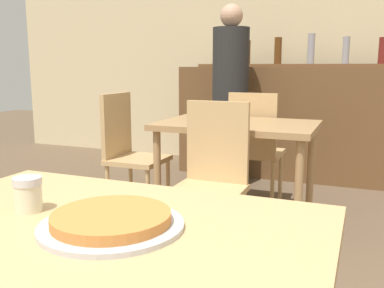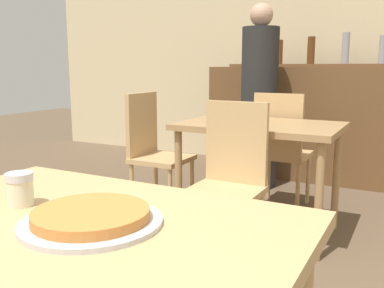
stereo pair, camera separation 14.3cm
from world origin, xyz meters
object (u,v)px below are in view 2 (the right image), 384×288
(pizza_tray, at_px, (91,218))
(cheese_shaker, at_px, (20,189))
(chair_far_side_front, at_px, (229,173))
(chair_far_side_left, at_px, (153,146))
(person_standing, at_px, (259,90))
(chair_far_side_back, at_px, (281,145))

(pizza_tray, distance_m, cheese_shaker, 0.26)
(chair_far_side_front, distance_m, chair_far_side_left, 1.01)
(pizza_tray, xyz_separation_m, person_standing, (-0.68, 3.12, 0.13))
(chair_far_side_left, bearing_deg, chair_far_side_back, -59.14)
(cheese_shaker, height_order, person_standing, person_standing)
(chair_far_side_back, xyz_separation_m, cheese_shaker, (0.04, -2.52, 0.30))
(pizza_tray, xyz_separation_m, cheese_shaker, (-0.25, 0.02, 0.03))
(chair_far_side_back, bearing_deg, person_standing, -56.23)
(chair_far_side_front, relative_size, person_standing, 0.55)
(chair_far_side_front, relative_size, chair_far_side_back, 1.00)
(chair_far_side_left, distance_m, person_standing, 1.26)
(chair_far_side_back, distance_m, pizza_tray, 2.57)
(chair_far_side_back, relative_size, pizza_tray, 2.87)
(chair_far_side_back, distance_m, person_standing, 0.80)
(chair_far_side_front, bearing_deg, chair_far_side_back, 90.00)
(pizza_tray, bearing_deg, chair_far_side_front, 100.98)
(chair_far_side_front, bearing_deg, chair_far_side_left, 149.14)
(chair_far_side_back, bearing_deg, cheese_shaker, 90.88)
(chair_far_side_left, distance_m, pizza_tray, 2.35)
(chair_far_side_front, xyz_separation_m, pizza_tray, (0.29, -1.51, 0.27))
(chair_far_side_back, height_order, person_standing, person_standing)
(chair_far_side_back, bearing_deg, chair_far_side_front, 90.00)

